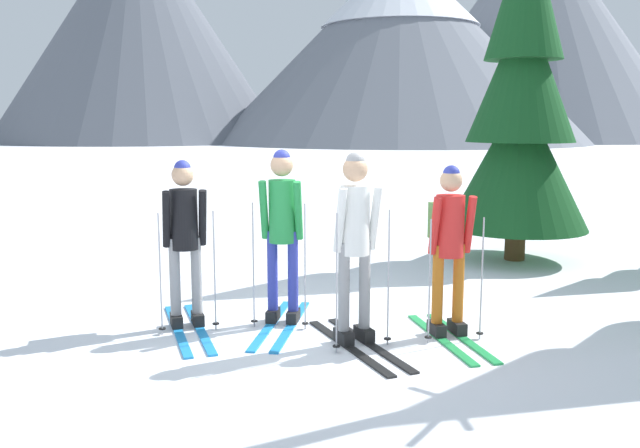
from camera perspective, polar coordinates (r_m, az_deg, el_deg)
ground_plane at (r=6.97m, az=-1.59°, el=-9.03°), size 400.00×400.00×0.00m
skier_in_black at (r=7.01m, az=-11.43°, el=-0.86°), size 1.02×1.74×1.74m
skier_in_green at (r=7.00m, az=-3.23°, el=-0.34°), size 0.61×1.76×1.84m
skier_in_white at (r=6.35m, az=3.00°, el=-1.23°), size 1.12×1.63×1.84m
skier_in_red at (r=6.72m, az=10.87°, el=-1.42°), size 0.81×1.58×1.70m
pine_tree_mid at (r=10.63m, az=16.68°, el=9.51°), size 2.11×2.11×5.10m
mountain_ridge_distant at (r=72.15m, az=5.50°, el=15.89°), size 72.39×45.71×24.21m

